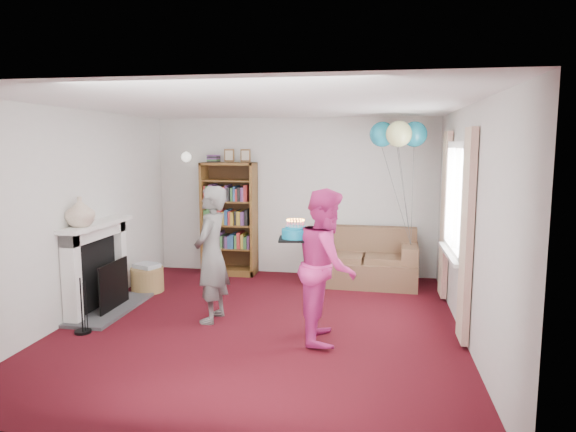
% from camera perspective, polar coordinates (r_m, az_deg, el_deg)
% --- Properties ---
extents(ground, '(5.00, 5.00, 0.00)m').
position_cam_1_polar(ground, '(6.09, -3.00, -11.99)').
color(ground, '#36080C').
rests_on(ground, ground).
extents(wall_back, '(4.50, 0.02, 2.50)m').
position_cam_1_polar(wall_back, '(8.24, 0.73, 2.17)').
color(wall_back, silver).
rests_on(wall_back, ground).
extents(wall_left, '(0.02, 5.00, 2.50)m').
position_cam_1_polar(wall_left, '(6.66, -22.43, 0.20)').
color(wall_left, silver).
rests_on(wall_left, ground).
extents(wall_right, '(0.02, 5.00, 2.50)m').
position_cam_1_polar(wall_right, '(5.74, 19.51, -0.80)').
color(wall_right, silver).
rests_on(wall_right, ground).
extents(ceiling, '(4.50, 5.00, 0.01)m').
position_cam_1_polar(ceiling, '(5.75, -3.18, 12.20)').
color(ceiling, white).
rests_on(ceiling, wall_back).
extents(fireplace, '(0.55, 1.80, 1.12)m').
position_cam_1_polar(fireplace, '(6.86, -20.04, -5.74)').
color(fireplace, '#3F3F42').
rests_on(fireplace, ground).
extents(window_bay, '(0.14, 2.02, 2.20)m').
position_cam_1_polar(window_bay, '(6.32, 18.08, -0.40)').
color(window_bay, white).
rests_on(window_bay, ground).
extents(wall_sconce, '(0.16, 0.23, 0.16)m').
position_cam_1_polar(wall_sconce, '(8.51, -11.22, 6.46)').
color(wall_sconce, gold).
rests_on(wall_sconce, ground).
extents(bookcase, '(0.85, 0.42, 2.01)m').
position_cam_1_polar(bookcase, '(8.30, -6.49, -0.37)').
color(bookcase, '#472B14').
rests_on(bookcase, ground).
extents(sofa, '(1.57, 0.83, 0.83)m').
position_cam_1_polar(sofa, '(7.86, 8.43, -5.11)').
color(sofa, brown).
rests_on(sofa, ground).
extents(wicker_basket, '(0.46, 0.46, 0.40)m').
position_cam_1_polar(wicker_basket, '(7.62, -15.37, -6.73)').
color(wicker_basket, olive).
rests_on(wicker_basket, ground).
extents(person_striped, '(0.42, 0.61, 1.60)m').
position_cam_1_polar(person_striped, '(6.09, -8.50, -4.23)').
color(person_striped, black).
rests_on(person_striped, ground).
extents(person_magenta, '(0.68, 0.84, 1.63)m').
position_cam_1_polar(person_magenta, '(5.46, 4.30, -5.46)').
color(person_magenta, '#C52777').
rests_on(person_magenta, ground).
extents(birthday_cake, '(0.35, 0.35, 0.22)m').
position_cam_1_polar(birthday_cake, '(5.48, 0.84, -1.98)').
color(birthday_cake, black).
rests_on(birthday_cake, ground).
extents(balloons, '(0.79, 0.79, 1.75)m').
position_cam_1_polar(balloons, '(7.38, 12.15, 8.87)').
color(balloons, '#3F3F3F').
rests_on(balloons, ground).
extents(mantel_vase, '(0.38, 0.38, 0.35)m').
position_cam_1_polar(mantel_vase, '(6.45, -22.10, 0.44)').
color(mantel_vase, beige).
rests_on(mantel_vase, fireplace).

